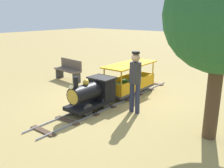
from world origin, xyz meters
TOP-DOWN VIEW (x-y plane):
  - ground_plane at (0.00, 0.00)m, footprint 60.00×60.00m
  - track at (0.00, 0.02)m, footprint 0.73×5.70m
  - locomotive at (0.00, 0.88)m, footprint 0.69×1.45m
  - passenger_car at (0.00, -0.88)m, footprint 0.79×2.00m
  - conductor_person at (-0.97, 0.31)m, footprint 0.30×0.30m
  - park_bench at (2.90, -0.88)m, footprint 1.34×0.55m
  - oak_tree_near at (-2.97, 0.49)m, footprint 2.21×2.21m

SIDE VIEW (x-z plane):
  - ground_plane at x=0.00m, z-range 0.00..0.00m
  - track at x=0.00m, z-range 0.00..0.04m
  - park_bench at x=2.90m, z-range 0.01..0.83m
  - passenger_car at x=0.00m, z-range -0.06..0.91m
  - locomotive at x=0.00m, z-range -0.02..0.98m
  - conductor_person at x=-0.97m, z-range 0.15..1.77m
  - oak_tree_near at x=-2.97m, z-range 0.67..4.28m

